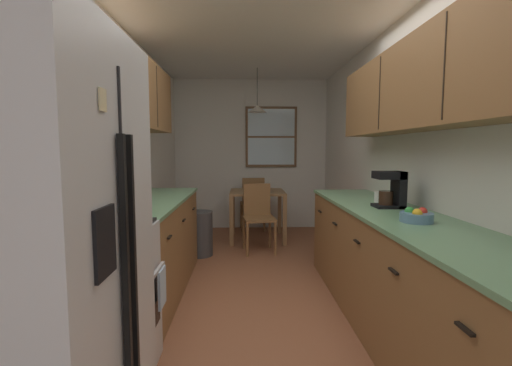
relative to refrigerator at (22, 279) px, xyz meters
name	(u,v)px	position (x,y,z in m)	size (l,w,h in m)	color
ground_plane	(256,283)	(0.93, 2.22, -0.89)	(12.00, 12.00, 0.00)	#995B3D
wall_left	(118,158)	(-0.42, 2.22, 0.38)	(0.10, 9.00, 2.55)	silver
wall_right	(391,158)	(2.28, 2.22, 0.38)	(0.10, 9.00, 2.55)	silver
wall_back	(251,155)	(0.93, 4.87, 0.38)	(4.40, 0.10, 2.55)	silver
ceiling_slab	(256,20)	(0.93, 2.22, 1.70)	(4.40, 9.00, 0.08)	white
refrigerator	(22,279)	(0.00, 0.00, 0.00)	(0.77, 0.82, 1.79)	silver
stove_range	(94,303)	(-0.06, 0.73, -0.42)	(0.66, 0.61, 1.10)	silver
microwave_over_range	(64,87)	(-0.18, 0.73, 0.81)	(0.39, 0.62, 0.33)	silver
counter_left	(151,246)	(-0.07, 2.02, -0.44)	(0.64, 1.96, 0.90)	olive
upper_cabinets_left	(129,91)	(-0.21, 1.97, 0.99)	(0.33, 2.04, 0.65)	olive
counter_right	(398,275)	(1.93, 1.19, -0.44)	(0.64, 3.12, 0.90)	olive
upper_cabinets_right	(429,83)	(2.07, 1.14, 0.92)	(0.33, 2.80, 0.63)	olive
dining_table	(257,200)	(1.01, 3.99, -0.28)	(0.81, 0.77, 0.74)	olive
dining_chair_near	(258,214)	(1.00, 3.40, -0.39)	(0.45, 0.45, 0.90)	olive
dining_chair_far	(253,201)	(0.96, 4.58, -0.39)	(0.43, 0.43, 0.90)	olive
pendant_light	(257,109)	(1.01, 3.99, 1.07)	(0.27, 0.27, 0.64)	black
back_window	(271,137)	(1.28, 4.79, 0.68)	(0.88, 0.05, 1.03)	brown
trash_bin	(199,233)	(0.23, 3.21, -0.61)	(0.34, 0.34, 0.57)	#3F3F42
storage_canister	(122,199)	(-0.07, 1.27, 0.11)	(0.11, 0.11, 0.21)	#D84C19
dish_towel	(162,287)	(0.29, 0.89, -0.39)	(0.02, 0.16, 0.24)	silver
coffee_maker	(392,189)	(1.99, 1.47, 0.16)	(0.22, 0.18, 0.29)	black
mug_by_coffeemaker	(379,197)	(1.99, 1.75, 0.05)	(0.11, 0.08, 0.09)	white
fruit_bowl	(416,216)	(1.91, 0.91, 0.04)	(0.20, 0.20, 0.09)	#597F9E
table_serving_bowl	(263,189)	(1.09, 4.04, -0.12)	(0.20, 0.20, 0.06)	#4C7299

